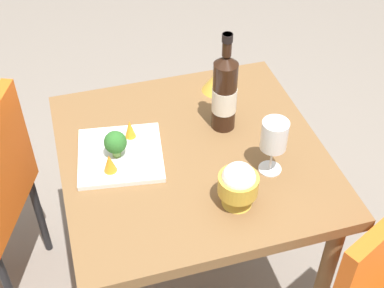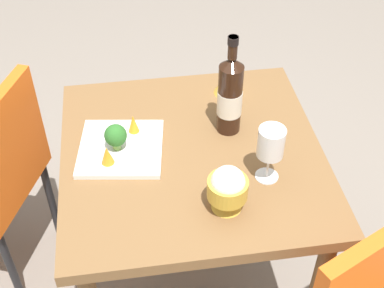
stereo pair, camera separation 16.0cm
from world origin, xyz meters
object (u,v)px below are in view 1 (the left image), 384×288
rice_bowl (238,184)px  carrot_garnish_left (110,163)px  rice_bowl_lid (216,81)px  serving_plate (120,155)px  wine_bottle (225,92)px  broccoli_floret (115,143)px  wine_glass (274,137)px  carrot_garnish_right (130,129)px

rice_bowl → carrot_garnish_left: size_ratio=2.38×
rice_bowl → carrot_garnish_left: bearing=56.8°
rice_bowl_lid → serving_plate: bearing=122.2°
wine_bottle → broccoli_floret: (-0.06, 0.35, -0.07)m
broccoli_floret → serving_plate: bearing=-57.1°
wine_bottle → broccoli_floret: wine_bottle is taller
wine_bottle → rice_bowl_lid: 0.21m
wine_glass → serving_plate: size_ratio=0.63×
serving_plate → carrot_garnish_left: carrot_garnish_left is taller
rice_bowl → serving_plate: 0.39m
wine_bottle → rice_bowl_lid: size_ratio=3.36×
wine_bottle → carrot_garnish_right: bearing=87.4°
rice_bowl → broccoli_floret: bearing=47.3°
wine_bottle → wine_glass: bearing=-163.1°
wine_glass → rice_bowl_lid: (0.41, 0.03, -0.09)m
carrot_garnish_left → carrot_garnish_right: 0.16m
broccoli_floret → carrot_garnish_left: 0.07m
rice_bowl → carrot_garnish_right: 0.41m
broccoli_floret → wine_bottle: bearing=-80.6°
carrot_garnish_left → carrot_garnish_right: bearing=-33.2°
carrot_garnish_right → rice_bowl_lid: bearing=-62.5°
serving_plate → carrot_garnish_left: 0.09m
carrot_garnish_left → carrot_garnish_right: (0.13, -0.08, 0.00)m
rice_bowl → carrot_garnish_left: (0.21, 0.31, -0.03)m
rice_bowl → rice_bowl_lid: rice_bowl is taller
rice_bowl_lid → carrot_garnish_right: (-0.17, 0.34, 0.01)m
wine_bottle → wine_glass: 0.24m
wine_glass → wine_bottle: bearing=16.9°
rice_bowl → carrot_garnish_left: rice_bowl is taller
broccoli_floret → carrot_garnish_left: size_ratio=1.44×
wine_glass → carrot_garnish_left: bearing=76.3°
carrot_garnish_right → wine_glass: bearing=-123.2°
serving_plate → carrot_garnish_right: (0.07, -0.04, 0.04)m
wine_bottle → rice_bowl_lid: wine_bottle is taller
wine_bottle → carrot_garnish_right: 0.31m
wine_bottle → carrot_garnish_left: wine_bottle is taller
broccoli_floret → carrot_garnish_right: 0.09m
wine_glass → rice_bowl: 0.18m
rice_bowl → rice_bowl_lid: size_ratio=1.42×
serving_plate → carrot_garnish_right: size_ratio=4.62×
wine_glass → carrot_garnish_right: wine_glass is taller
serving_plate → carrot_garnish_left: bearing=148.4°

